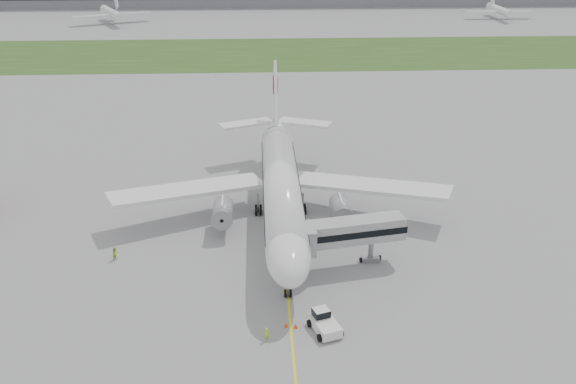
{
  "coord_description": "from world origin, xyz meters",
  "views": [
    {
      "loc": [
        -3.04,
        -76.73,
        40.22
      ],
      "look_at": [
        0.84,
        2.0,
        5.5
      ],
      "focal_mm": 40.0,
      "sensor_mm": 36.0,
      "label": 1
    }
  ],
  "objects_px": {
    "pushback_tug": "(324,322)",
    "jet_bridge": "(345,233)",
    "airliner": "(281,183)",
    "ground_crew_near": "(266,334)"
  },
  "relations": [
    {
      "from": "jet_bridge",
      "to": "ground_crew_near",
      "type": "relative_size",
      "value": 8.76
    },
    {
      "from": "airliner",
      "to": "pushback_tug",
      "type": "relative_size",
      "value": 11.98
    },
    {
      "from": "pushback_tug",
      "to": "ground_crew_near",
      "type": "distance_m",
      "value": 6.24
    },
    {
      "from": "jet_bridge",
      "to": "ground_crew_near",
      "type": "xyz_separation_m",
      "value": [
        -9.82,
        -14.26,
        -3.96
      ]
    },
    {
      "from": "pushback_tug",
      "to": "jet_bridge",
      "type": "distance_m",
      "value": 13.79
    },
    {
      "from": "ground_crew_near",
      "to": "pushback_tug",
      "type": "bearing_deg",
      "value": 172.42
    },
    {
      "from": "pushback_tug",
      "to": "jet_bridge",
      "type": "height_order",
      "value": "jet_bridge"
    },
    {
      "from": "airliner",
      "to": "jet_bridge",
      "type": "height_order",
      "value": "airliner"
    },
    {
      "from": "airliner",
      "to": "jet_bridge",
      "type": "distance_m",
      "value": 15.42
    },
    {
      "from": "airliner",
      "to": "jet_bridge",
      "type": "bearing_deg",
      "value": -62.01
    }
  ]
}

